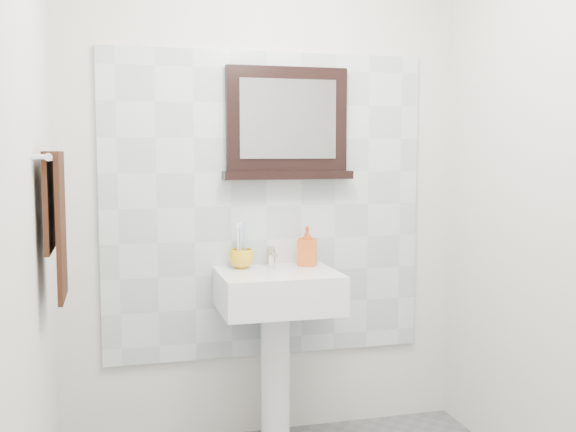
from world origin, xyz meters
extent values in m
cube|color=silver|center=(0.00, 1.10, 1.25)|extent=(2.00, 0.01, 2.50)
cube|color=silver|center=(0.00, -1.10, 1.25)|extent=(2.00, 0.01, 2.50)
cube|color=silver|center=(-1.00, 0.00, 1.25)|extent=(0.01, 2.20, 2.50)
cube|color=silver|center=(0.00, 1.09, 1.15)|extent=(1.60, 0.02, 1.50)
cylinder|color=white|center=(0.00, 0.92, 0.34)|extent=(0.14, 0.14, 0.68)
cube|color=white|center=(0.00, 0.86, 0.77)|extent=(0.55, 0.44, 0.18)
cylinder|color=silver|center=(0.00, 0.84, 0.85)|extent=(0.32, 0.32, 0.02)
cylinder|color=#4C4C4F|center=(0.00, 0.84, 0.86)|extent=(0.04, 0.04, 0.00)
cylinder|color=silver|center=(0.00, 1.01, 0.91)|extent=(0.04, 0.04, 0.09)
cylinder|color=silver|center=(0.00, 0.96, 0.93)|extent=(0.02, 0.10, 0.02)
cube|color=silver|center=(0.00, 1.02, 0.96)|extent=(0.02, 0.07, 0.01)
imported|color=gold|center=(-0.14, 1.00, 0.91)|extent=(0.16, 0.16, 0.09)
cylinder|color=white|center=(-0.16, 0.99, 0.97)|extent=(0.01, 0.01, 0.19)
cube|color=white|center=(-0.16, 0.99, 1.07)|extent=(0.01, 0.01, 0.03)
cylinder|color=#67AFEC|center=(-0.13, 0.99, 0.97)|extent=(0.01, 0.01, 0.19)
cube|color=#67AFEC|center=(-0.13, 0.99, 1.07)|extent=(0.01, 0.01, 0.03)
cylinder|color=white|center=(-0.14, 1.02, 0.97)|extent=(0.01, 0.01, 0.19)
cube|color=white|center=(-0.14, 1.02, 1.07)|extent=(0.01, 0.01, 0.03)
cylinder|color=#67AFEC|center=(-0.15, 1.01, 0.97)|extent=(0.01, 0.01, 0.19)
cube|color=#67AFEC|center=(-0.15, 1.01, 1.07)|extent=(0.01, 0.01, 0.03)
imported|color=red|center=(0.18, 0.99, 0.96)|extent=(0.12, 0.12, 0.19)
cube|color=black|center=(0.10, 1.07, 1.57)|extent=(0.60, 0.06, 0.50)
cube|color=#99999E|center=(0.10, 1.03, 1.57)|extent=(0.48, 0.01, 0.38)
cube|color=black|center=(0.10, 1.04, 1.30)|extent=(0.64, 0.11, 0.04)
cylinder|color=silver|center=(-0.94, 0.47, 1.40)|extent=(0.03, 0.40, 0.03)
cylinder|color=silver|center=(-0.97, 0.28, 1.40)|extent=(0.05, 0.02, 0.02)
cylinder|color=silver|center=(-0.97, 0.66, 1.40)|extent=(0.05, 0.02, 0.02)
cube|color=black|center=(-0.93, 0.47, 1.13)|extent=(0.02, 0.30, 0.52)
cube|color=black|center=(-0.96, 0.47, 1.22)|extent=(0.02, 0.30, 0.34)
cube|color=black|center=(-0.94, 0.47, 1.40)|extent=(0.06, 0.30, 0.03)
camera|label=1|loc=(-0.75, -2.14, 1.41)|focal=42.00mm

